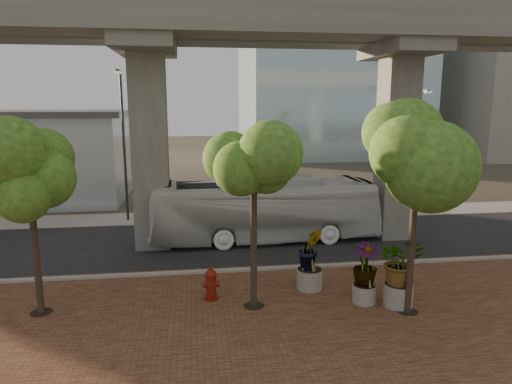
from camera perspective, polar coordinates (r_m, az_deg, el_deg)
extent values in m
plane|color=#343025|center=(21.09, 3.58, -7.77)|extent=(160.00, 160.00, 0.00)
cube|color=brown|center=(13.97, 10.29, -18.05)|extent=(70.00, 13.00, 0.06)
cube|color=black|center=(22.96, 2.60, -6.15)|extent=(90.00, 8.00, 0.04)
cube|color=#9F9C94|center=(19.22, 4.75, -9.43)|extent=(70.00, 0.25, 0.16)
cube|color=#9F9C94|center=(28.19, 0.61, -2.88)|extent=(90.00, 3.00, 0.06)
cube|color=gray|center=(20.72, 3.71, 21.32)|extent=(72.00, 2.40, 1.80)
cube|color=gray|center=(23.82, 2.10, 19.97)|extent=(72.00, 2.40, 1.80)
cube|color=gray|center=(25.14, 1.67, 22.73)|extent=(72.00, 0.12, 1.00)
imported|color=white|center=(22.61, 1.11, -2.33)|extent=(11.36, 3.03, 3.14)
cylinder|color=maroon|center=(16.43, -5.61, -12.96)|extent=(0.52, 0.52, 0.11)
cylinder|color=maroon|center=(16.27, -5.63, -11.62)|extent=(0.34, 0.34, 0.83)
sphere|color=maroon|center=(16.11, -5.66, -10.25)|extent=(0.40, 0.40, 0.40)
cylinder|color=maroon|center=(16.05, -5.67, -9.63)|extent=(0.11, 0.11, 0.14)
cylinder|color=maroon|center=(16.24, -5.64, -11.38)|extent=(0.57, 0.23, 0.23)
cylinder|color=#AEA89D|center=(16.46, 17.33, -12.16)|extent=(0.98, 0.98, 0.76)
imported|color=#285416|center=(16.04, 17.57, -8.23)|extent=(2.17, 2.17, 1.63)
cylinder|color=#A39B93|center=(16.43, 13.34, -12.25)|extent=(0.81, 0.81, 0.63)
imported|color=#285416|center=(16.05, 13.51, -8.79)|extent=(1.97, 1.97, 1.48)
cylinder|color=#ACA89B|center=(17.21, 6.71, -10.73)|extent=(0.95, 0.95, 0.74)
imported|color=#285416|center=(16.81, 6.80, -7.05)|extent=(2.11, 2.11, 1.58)
cylinder|color=#423526|center=(16.35, -25.71, -7.97)|extent=(0.22, 0.22, 3.41)
cylinder|color=black|center=(16.95, -25.23, -13.43)|extent=(0.70, 0.70, 0.01)
cylinder|color=#423526|center=(15.15, -0.29, -7.35)|extent=(0.22, 0.22, 3.89)
cylinder|color=black|center=(15.86, -0.28, -14.02)|extent=(0.70, 0.70, 0.01)
cylinder|color=#423526|center=(15.60, 18.78, -7.85)|extent=(0.22, 0.22, 3.66)
cylinder|color=black|center=(16.27, 18.37, -13.96)|extent=(0.70, 0.70, 0.01)
cylinder|color=#2E2F33|center=(27.25, -16.15, 5.29)|extent=(0.15, 0.15, 8.48)
cube|color=#2E2F33|center=(26.67, -16.81, 14.28)|extent=(0.16, 1.06, 0.16)
cube|color=silver|center=(26.14, -16.98, 14.11)|extent=(0.42, 0.21, 0.13)
cylinder|color=#2D2D32|center=(29.56, 19.42, 4.54)|extent=(0.13, 0.13, 7.49)
cube|color=#2D2D32|center=(29.00, 20.32, 11.80)|extent=(0.14, 0.94, 0.14)
cube|color=silver|center=(28.58, 20.75, 11.60)|extent=(0.37, 0.19, 0.11)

